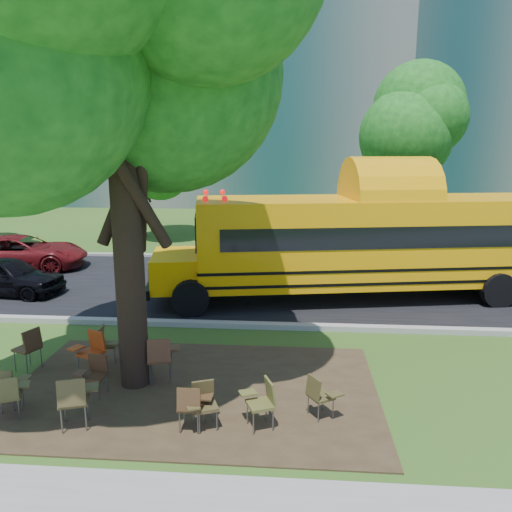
# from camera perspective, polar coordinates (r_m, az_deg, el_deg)

# --- Properties ---
(ground) EXTENTS (160.00, 160.00, 0.00)m
(ground) POSITION_cam_1_polar(r_m,az_deg,el_deg) (10.68, -11.95, -13.42)
(ground) COLOR #304B17
(ground) RESTS_ON ground
(dirt_patch) EXTENTS (7.00, 4.50, 0.03)m
(dirt_patch) POSITION_cam_1_polar(r_m,az_deg,el_deg) (10.01, -7.09, -14.98)
(dirt_patch) COLOR #382819
(dirt_patch) RESTS_ON ground
(asphalt_road) EXTENTS (80.00, 8.00, 0.04)m
(asphalt_road) POSITION_cam_1_polar(r_m,az_deg,el_deg) (17.07, -5.41, -3.23)
(asphalt_road) COLOR black
(asphalt_road) RESTS_ON ground
(kerb_near) EXTENTS (80.00, 0.25, 0.14)m
(kerb_near) POSITION_cam_1_polar(r_m,az_deg,el_deg) (13.32, -8.35, -7.63)
(kerb_near) COLOR gray
(kerb_near) RESTS_ON ground
(kerb_far) EXTENTS (80.00, 0.25, 0.14)m
(kerb_far) POSITION_cam_1_polar(r_m,az_deg,el_deg) (20.99, -3.51, -0.10)
(kerb_far) COLOR gray
(kerb_far) RESTS_ON ground
(building_main) EXTENTS (38.00, 16.00, 22.00)m
(building_main) POSITION_cam_1_polar(r_m,az_deg,el_deg) (46.92, -9.56, 20.06)
(building_main) COLOR slate
(building_main) RESTS_ON ground
(bg_tree_2) EXTENTS (4.80, 4.80, 6.62)m
(bg_tree_2) POSITION_cam_1_polar(r_m,az_deg,el_deg) (26.40, -13.15, 11.23)
(bg_tree_2) COLOR black
(bg_tree_2) RESTS_ON ground
(bg_tree_3) EXTENTS (5.60, 5.60, 7.84)m
(bg_tree_3) POSITION_cam_1_polar(r_m,az_deg,el_deg) (23.76, 17.37, 12.88)
(bg_tree_3) COLOR black
(bg_tree_3) RESTS_ON ground
(main_tree) EXTENTS (7.20, 7.20, 9.83)m
(main_tree) POSITION_cam_1_polar(r_m,az_deg,el_deg) (9.54, -15.59, 21.68)
(main_tree) COLOR black
(main_tree) RESTS_ON ground
(school_bus) EXTENTS (12.95, 4.82, 3.10)m
(school_bus) POSITION_cam_1_polar(r_m,az_deg,el_deg) (15.66, 14.15, 1.69)
(school_bus) COLOR #ED9D07
(school_bus) RESTS_ON ground
(chair_0) EXTENTS (0.56, 0.64, 0.82)m
(chair_0) POSITION_cam_1_polar(r_m,az_deg,el_deg) (9.75, -26.35, -13.82)
(chair_0) COLOR brown
(chair_0) RESTS_ON ground
(chair_1) EXTENTS (0.52, 0.47, 0.80)m
(chair_1) POSITION_cam_1_polar(r_m,az_deg,el_deg) (10.11, -26.48, -12.95)
(chair_1) COLOR #4E4421
(chair_1) RESTS_ON ground
(chair_2) EXTENTS (0.66, 0.72, 0.96)m
(chair_2) POSITION_cam_1_polar(r_m,az_deg,el_deg) (8.99, -19.99, -14.88)
(chair_2) COLOR #4A3E20
(chair_2) RESTS_ON ground
(chair_3) EXTENTS (0.55, 0.46, 0.79)m
(chair_3) POSITION_cam_1_polar(r_m,az_deg,el_deg) (10.04, -17.98, -12.43)
(chair_3) COLOR #452A18
(chair_3) RESTS_ON ground
(chair_4) EXTENTS (0.54, 0.48, 0.83)m
(chair_4) POSITION_cam_1_polar(r_m,az_deg,el_deg) (8.53, -7.33, -16.35)
(chair_4) COLOR #442D18
(chair_4) RESTS_ON ground
(chair_5) EXTENTS (0.55, 0.63, 0.81)m
(chair_5) POSITION_cam_1_polar(r_m,az_deg,el_deg) (8.61, -6.09, -16.11)
(chair_5) COLOR #473C1E
(chair_5) RESTS_ON ground
(chair_6) EXTENTS (0.67, 0.59, 0.86)m
(chair_6) POSITION_cam_1_polar(r_m,az_deg,el_deg) (8.57, 0.75, -15.98)
(chair_6) COLOR brown
(chair_6) RESTS_ON ground
(chair_7) EXTENTS (0.65, 0.52, 0.79)m
(chair_7) POSITION_cam_1_polar(r_m,az_deg,el_deg) (8.89, 7.27, -15.29)
(chair_7) COLOR #463E1E
(chair_7) RESTS_ON ground
(chair_8) EXTENTS (0.58, 0.74, 0.92)m
(chair_8) POSITION_cam_1_polar(r_m,az_deg,el_deg) (11.56, -24.46, -9.17)
(chair_8) COLOR #492E1A
(chair_8) RESTS_ON ground
(chair_9) EXTENTS (0.73, 0.58, 0.91)m
(chair_9) POSITION_cam_1_polar(r_m,az_deg,el_deg) (10.93, -18.29, -9.95)
(chair_9) COLOR #AE3E12
(chair_9) RESTS_ON ground
(chair_10) EXTENTS (0.52, 0.54, 0.82)m
(chair_10) POSITION_cam_1_polar(r_m,az_deg,el_deg) (11.35, -16.75, -9.29)
(chair_10) COLOR #4E4522
(chair_10) RESTS_ON ground
(chair_11) EXTENTS (0.66, 0.68, 0.97)m
(chair_11) POSITION_cam_1_polar(r_m,az_deg,el_deg) (10.17, -10.80, -11.01)
(chair_11) COLOR #512F1D
(chair_11) RESTS_ON ground
(black_car) EXTENTS (3.71, 1.79, 1.22)m
(black_car) POSITION_cam_1_polar(r_m,az_deg,el_deg) (17.58, -26.64, -2.07)
(black_car) COLOR black
(black_car) RESTS_ON ground
(bg_car_red) EXTENTS (5.09, 3.03, 1.33)m
(bg_car_red) POSITION_cam_1_polar(r_m,az_deg,el_deg) (20.90, -25.25, 0.33)
(bg_car_red) COLOR #601013
(bg_car_red) RESTS_ON ground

